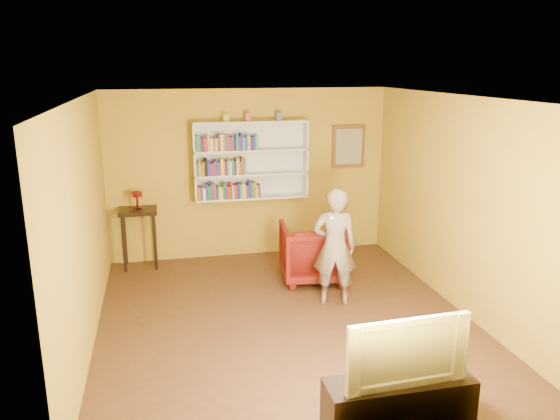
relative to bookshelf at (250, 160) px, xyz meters
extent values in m
cube|color=#3F2514|center=(0.00, -2.41, -1.65)|extent=(5.30, 5.80, 0.12)
cube|color=#A5811E|center=(0.00, 0.11, -0.24)|extent=(5.30, 0.04, 2.70)
cube|color=#A5811E|center=(0.00, -4.93, -0.24)|extent=(5.30, 0.04, 2.70)
cube|color=#A5811E|center=(-2.27, -2.41, -0.24)|extent=(0.04, 5.80, 2.70)
cube|color=#A5811E|center=(2.27, -2.41, -0.24)|extent=(0.04, 5.80, 2.70)
cube|color=silver|center=(0.00, -2.41, 1.14)|extent=(5.30, 5.80, 0.06)
cube|color=silver|center=(0.00, 0.07, 0.01)|extent=(1.80, 0.03, 1.20)
cube|color=silver|center=(-0.89, -0.06, 0.01)|extent=(0.03, 0.28, 1.20)
cube|color=silver|center=(0.89, -0.06, 0.01)|extent=(0.03, 0.28, 1.20)
cube|color=silver|center=(0.00, -0.06, -0.59)|extent=(1.80, 0.28, 0.03)
cube|color=silver|center=(0.00, -0.06, -0.21)|extent=(1.80, 0.28, 0.03)
cube|color=silver|center=(0.00, -0.06, 0.17)|extent=(1.80, 0.28, 0.03)
cube|color=silver|center=(0.00, -0.06, 0.61)|extent=(1.80, 0.28, 0.03)
cube|color=#925F1A|center=(-0.84, -0.10, -0.48)|extent=(0.04, 0.17, 0.21)
cube|color=#4F246E|center=(-0.80, -0.11, -0.47)|extent=(0.04, 0.15, 0.22)
cube|color=beige|center=(-0.76, -0.10, -0.48)|extent=(0.04, 0.17, 0.19)
cube|color=#212498|center=(-0.72, -0.12, -0.45)|extent=(0.03, 0.15, 0.26)
cube|color=#186C2E|center=(-0.68, -0.11, -0.47)|extent=(0.04, 0.16, 0.23)
cube|color=#4F246E|center=(-0.63, -0.10, -0.45)|extent=(0.04, 0.17, 0.27)
cube|color=#925F1A|center=(-0.59, -0.12, -0.46)|extent=(0.02, 0.15, 0.25)
cube|color=#212498|center=(-0.56, -0.10, -0.48)|extent=(0.04, 0.18, 0.20)
cube|color=yellow|center=(-0.52, -0.11, -0.48)|extent=(0.02, 0.16, 0.21)
cube|color=yellow|center=(-0.49, -0.10, -0.48)|extent=(0.04, 0.18, 0.19)
cube|color=#186C2E|center=(-0.45, -0.11, -0.45)|extent=(0.04, 0.16, 0.26)
cube|color=#4F246E|center=(-0.41, -0.11, -0.46)|extent=(0.02, 0.16, 0.25)
cube|color=maroon|center=(-0.38, -0.10, -0.48)|extent=(0.04, 0.19, 0.20)
cube|color=maroon|center=(-0.34, -0.11, -0.45)|extent=(0.02, 0.16, 0.25)
cube|color=beige|center=(-0.31, -0.10, -0.47)|extent=(0.02, 0.18, 0.21)
cube|color=maroon|center=(-0.27, -0.10, -0.47)|extent=(0.04, 0.18, 0.22)
cube|color=#212498|center=(-0.22, -0.12, -0.46)|extent=(0.03, 0.14, 0.25)
cube|color=teal|center=(-0.19, -0.10, -0.47)|extent=(0.03, 0.17, 0.23)
cube|color=yellow|center=(-0.16, -0.10, -0.46)|extent=(0.03, 0.18, 0.24)
cube|color=yellow|center=(-0.12, -0.11, -0.47)|extent=(0.03, 0.17, 0.22)
cube|color=#4F246E|center=(-0.08, -0.11, -0.47)|extent=(0.04, 0.16, 0.21)
cube|color=#212498|center=(-0.05, -0.10, -0.45)|extent=(0.03, 0.18, 0.27)
cube|color=#186C2E|center=(-0.01, -0.10, -0.46)|extent=(0.04, 0.17, 0.25)
cube|color=#925F1A|center=(0.03, -0.11, -0.45)|extent=(0.04, 0.17, 0.25)
cube|color=yellow|center=(0.07, -0.10, -0.48)|extent=(0.03, 0.19, 0.19)
cube|color=#4F246E|center=(0.11, -0.10, -0.48)|extent=(0.03, 0.17, 0.21)
cube|color=#186C2E|center=(-0.84, -0.10, -0.10)|extent=(0.03, 0.18, 0.21)
cube|color=gold|center=(-0.81, -0.12, -0.08)|extent=(0.02, 0.14, 0.24)
cube|color=#925F1A|center=(-0.78, -0.11, -0.10)|extent=(0.03, 0.17, 0.19)
cube|color=#925F1A|center=(-0.75, -0.12, -0.09)|extent=(0.03, 0.15, 0.23)
cube|color=black|center=(-0.72, -0.10, -0.07)|extent=(0.04, 0.18, 0.27)
cube|color=#212498|center=(-0.68, -0.11, -0.08)|extent=(0.03, 0.17, 0.24)
cube|color=#4F246E|center=(-0.64, -0.10, -0.10)|extent=(0.04, 0.18, 0.20)
cube|color=maroon|center=(-0.60, -0.11, -0.10)|extent=(0.03, 0.17, 0.21)
cube|color=#212498|center=(-0.56, -0.11, -0.08)|extent=(0.04, 0.16, 0.24)
cube|color=#4F246E|center=(-0.52, -0.10, -0.10)|extent=(0.04, 0.18, 0.21)
cube|color=yellow|center=(-0.47, -0.11, -0.07)|extent=(0.04, 0.15, 0.26)
cube|color=#925F1A|center=(-0.44, -0.10, -0.09)|extent=(0.02, 0.19, 0.23)
cube|color=#212498|center=(-0.40, -0.11, -0.09)|extent=(0.03, 0.16, 0.21)
cube|color=#925F1A|center=(-0.38, -0.10, -0.07)|extent=(0.02, 0.18, 0.25)
cube|color=beige|center=(-0.34, -0.10, -0.09)|extent=(0.04, 0.17, 0.22)
cube|color=#186C2E|center=(-0.30, -0.11, -0.08)|extent=(0.03, 0.16, 0.24)
cube|color=#212498|center=(-0.27, -0.10, -0.09)|extent=(0.03, 0.18, 0.22)
cube|color=gold|center=(-0.23, -0.10, -0.07)|extent=(0.04, 0.18, 0.26)
cube|color=#925F1A|center=(-0.19, -0.12, -0.10)|extent=(0.02, 0.14, 0.21)
cube|color=maroon|center=(-0.15, -0.10, -0.07)|extent=(0.04, 0.18, 0.27)
cube|color=teal|center=(-0.11, -0.09, -0.08)|extent=(0.03, 0.19, 0.24)
cube|color=teal|center=(-0.85, -0.12, 0.30)|extent=(0.02, 0.15, 0.25)
cube|color=teal|center=(-0.81, -0.11, 0.30)|extent=(0.03, 0.15, 0.25)
cube|color=maroon|center=(-0.78, -0.10, 0.28)|extent=(0.02, 0.18, 0.20)
cube|color=#212498|center=(-0.75, -0.11, 0.29)|extent=(0.02, 0.15, 0.22)
cube|color=maroon|center=(-0.71, -0.12, 0.29)|extent=(0.04, 0.14, 0.21)
cube|color=gold|center=(-0.67, -0.11, 0.30)|extent=(0.03, 0.15, 0.24)
cube|color=beige|center=(-0.62, -0.12, 0.28)|extent=(0.04, 0.14, 0.20)
cube|color=#925F1A|center=(-0.58, -0.11, 0.28)|extent=(0.03, 0.16, 0.19)
cube|color=gold|center=(-0.55, -0.12, 0.28)|extent=(0.03, 0.15, 0.19)
cube|color=#4F246E|center=(-0.51, -0.10, 0.31)|extent=(0.03, 0.18, 0.25)
cube|color=yellow|center=(-0.47, -0.11, 0.31)|extent=(0.04, 0.15, 0.25)
cube|color=teal|center=(-0.43, -0.09, 0.31)|extent=(0.03, 0.19, 0.25)
cube|color=maroon|center=(-0.38, -0.10, 0.30)|extent=(0.04, 0.18, 0.24)
cube|color=#4F246E|center=(-0.34, -0.11, 0.29)|extent=(0.04, 0.15, 0.21)
cube|color=#4F246E|center=(-0.29, -0.11, 0.29)|extent=(0.03, 0.15, 0.22)
cube|color=black|center=(-0.26, -0.10, 0.28)|extent=(0.03, 0.18, 0.20)
cube|color=teal|center=(-0.23, -0.10, 0.30)|extent=(0.03, 0.17, 0.25)
cube|color=#4F246E|center=(-0.19, -0.12, 0.29)|extent=(0.03, 0.15, 0.21)
cube|color=#212498|center=(-0.16, -0.10, 0.31)|extent=(0.03, 0.18, 0.26)
cube|color=teal|center=(-0.13, -0.10, 0.28)|extent=(0.04, 0.17, 0.21)
cube|color=#212498|center=(-0.09, -0.10, 0.29)|extent=(0.03, 0.17, 0.22)
cube|color=gold|center=(-0.05, -0.12, 0.30)|extent=(0.04, 0.14, 0.23)
cube|color=#212498|center=(-0.01, -0.11, 0.28)|extent=(0.02, 0.16, 0.20)
cube|color=#212498|center=(0.02, -0.10, 0.28)|extent=(0.04, 0.19, 0.21)
cube|color=teal|center=(0.07, -0.10, 0.30)|extent=(0.04, 0.17, 0.23)
cube|color=#A4892F|center=(-0.38, -0.06, 0.68)|extent=(0.09, 0.09, 0.12)
cube|color=#A94338|center=(-0.04, -0.06, 0.68)|extent=(0.09, 0.09, 0.12)
cube|color=#455573|center=(0.45, -0.06, 0.68)|extent=(0.09, 0.09, 0.12)
cube|color=brown|center=(1.65, 0.06, 0.16)|extent=(0.55, 0.04, 0.70)
cube|color=gray|center=(1.65, 0.03, 0.16)|extent=(0.45, 0.02, 0.58)
cylinder|color=black|center=(-2.00, -0.33, -1.16)|extent=(0.04, 0.04, 0.87)
cylinder|color=black|center=(-1.54, -0.33, -1.16)|extent=(0.04, 0.04, 0.87)
cylinder|color=black|center=(-2.00, 0.01, -1.16)|extent=(0.04, 0.04, 0.87)
cylinder|color=black|center=(-1.54, 0.01, -1.16)|extent=(0.04, 0.04, 0.87)
cube|color=black|center=(-1.77, -0.16, -0.69)|extent=(0.57, 0.44, 0.06)
cylinder|color=maroon|center=(-1.77, -0.16, -0.65)|extent=(0.12, 0.12, 0.02)
cylinder|color=maroon|center=(-1.77, -0.16, -0.56)|extent=(0.03, 0.03, 0.15)
ellipsoid|color=maroon|center=(-1.77, -0.16, -0.43)|extent=(0.17, 0.17, 0.11)
cylinder|color=#FAE1AB|center=(-1.69, -0.16, -0.44)|extent=(0.01, 0.01, 0.12)
cylinder|color=#FAE1AB|center=(-1.71, -0.11, -0.44)|extent=(0.01, 0.01, 0.12)
cylinder|color=#FAE1AB|center=(-1.75, -0.08, -0.44)|extent=(0.01, 0.01, 0.12)
cylinder|color=#FAE1AB|center=(-1.80, -0.08, -0.44)|extent=(0.01, 0.01, 0.12)
cylinder|color=#FAE1AB|center=(-1.84, -0.11, -0.44)|extent=(0.01, 0.01, 0.12)
cylinder|color=#FAE1AB|center=(-1.85, -0.16, -0.44)|extent=(0.01, 0.01, 0.12)
cylinder|color=#FAE1AB|center=(-1.84, -0.21, -0.44)|extent=(0.01, 0.01, 0.12)
cylinder|color=#FAE1AB|center=(-1.80, -0.24, -0.44)|extent=(0.01, 0.01, 0.12)
cylinder|color=#FAE1AB|center=(-1.75, -0.24, -0.44)|extent=(0.01, 0.01, 0.12)
cylinder|color=#FAE1AB|center=(-1.71, -0.21, -0.44)|extent=(0.01, 0.01, 0.12)
imported|color=#4E0505|center=(0.70, -1.23, -1.17)|extent=(0.99, 1.02, 0.84)
imported|color=#705D52|center=(0.74, -2.08, -0.82)|extent=(0.64, 0.49, 1.56)
cube|color=silver|center=(0.56, -2.39, -0.31)|extent=(0.04, 0.15, 0.04)
cube|color=black|center=(0.48, -4.66, -1.36)|extent=(1.29, 0.39, 0.46)
imported|color=black|center=(0.48, -4.66, -0.82)|extent=(1.08, 0.19, 0.62)
camera|label=1|loc=(-1.41, -8.44, 1.46)|focal=35.00mm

